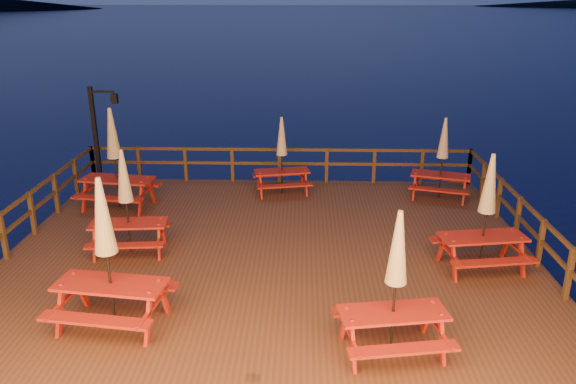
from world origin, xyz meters
The scene contains 12 objects.
ground centered at (0.00, 0.00, 0.00)m, with size 500.00×500.00×0.00m, color black.
deck centered at (0.00, 0.00, 0.20)m, with size 12.00×10.00×0.40m, color #4E2A19.
deck_piles centered at (0.00, 0.00, -0.30)m, with size 11.44×9.44×1.40m.
railing centered at (0.00, 1.78, 1.16)m, with size 11.80×9.75×1.10m.
lamp_post centered at (-5.39, 4.55, 2.20)m, with size 0.85×0.18×3.00m.
picnic_table_0 centered at (0.11, 3.85, 1.58)m, with size 1.83×1.61×2.28m.
picnic_table_1 centered at (4.67, 3.57, 1.62)m, with size 1.95×1.75×2.35m.
picnic_table_2 centered at (-4.34, 2.57, 1.84)m, with size 2.15×1.85×2.77m.
picnic_table_3 centered at (-2.61, -3.19, 1.84)m, with size 2.13×1.84×2.77m.
picnic_table_4 centered at (2.23, -3.85, 1.70)m, with size 1.96×1.70×2.51m.
picnic_table_5 centered at (-3.19, -0.25, 1.66)m, with size 1.82×1.54×2.43m.
picnic_table_6 centered at (4.56, -0.84, 1.73)m, with size 2.00×1.74×2.57m.
Camera 1 is at (0.75, -11.79, 6.05)m, focal length 35.00 mm.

